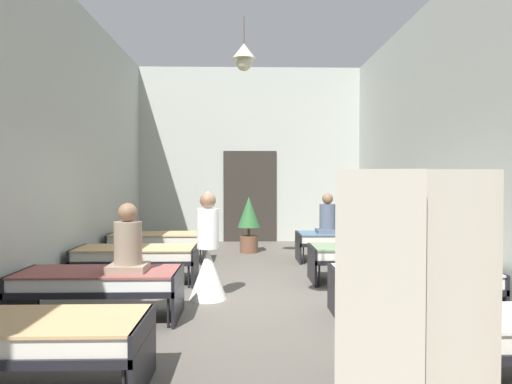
{
  "coord_description": "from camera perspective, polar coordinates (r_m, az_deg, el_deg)",
  "views": [
    {
      "loc": [
        -0.15,
        -6.44,
        1.65
      ],
      "look_at": [
        0.0,
        -0.47,
        1.49
      ],
      "focal_mm": 32.58,
      "sensor_mm": 36.0,
      "label": 1
    }
  ],
  "objects": [
    {
      "name": "room_shell",
      "position": [
        7.75,
        -0.34,
        6.42
      ],
      "size": [
        6.23,
        11.94,
        4.61
      ],
      "color": "#B2B7AD",
      "rests_on": "ground"
    },
    {
      "name": "bed_right_row_0",
      "position": [
        4.29,
        27.68,
        -15.0
      ],
      "size": [
        1.9,
        0.84,
        0.57
      ],
      "color": "black",
      "rests_on": "ground"
    },
    {
      "name": "patient_seated_primary",
      "position": [
        5.68,
        -15.45,
        -6.4
      ],
      "size": [
        0.44,
        0.44,
        0.8
      ],
      "color": "gray",
      "rests_on": "bed_left_row_1"
    },
    {
      "name": "bed_left_row_1",
      "position": [
        5.88,
        -18.7,
        -10.41
      ],
      "size": [
        1.9,
        0.84,
        0.57
      ],
      "color": "black",
      "rests_on": "ground"
    },
    {
      "name": "bed_left_row_0",
      "position": [
        4.16,
        -26.77,
        -15.54
      ],
      "size": [
        1.9,
        0.84,
        0.57
      ],
      "color": "black",
      "rests_on": "ground"
    },
    {
      "name": "ground_plane",
      "position": [
        6.66,
        -0.11,
        -13.22
      ],
      "size": [
        6.43,
        12.34,
        0.1
      ],
      "primitive_type": "cube",
      "color": "#59544C"
    },
    {
      "name": "potted_plant",
      "position": [
        10.46,
        -0.88,
        -3.5
      ],
      "size": [
        0.51,
        0.51,
        1.26
      ],
      "color": "brown",
      "rests_on": "ground"
    },
    {
      "name": "bed_right_row_1",
      "position": [
        5.97,
        18.63,
        -10.22
      ],
      "size": [
        1.9,
        0.84,
        0.57
      ],
      "color": "black",
      "rests_on": "ground"
    },
    {
      "name": "bed_left_row_2",
      "position": [
        7.68,
        -14.47,
        -7.56
      ],
      "size": [
        1.9,
        0.84,
        0.57
      ],
      "color": "black",
      "rests_on": "ground"
    },
    {
      "name": "privacy_screen",
      "position": [
        2.59,
        24.06,
        -16.56
      ],
      "size": [
        1.25,
        0.17,
        1.7
      ],
      "rotation": [
        0.0,
        0.0,
        0.04
      ],
      "color": "#BCB29E",
      "rests_on": "ground"
    },
    {
      "name": "bed_left_row_3",
      "position": [
        9.52,
        -11.88,
        -5.77
      ],
      "size": [
        1.9,
        0.84,
        0.57
      ],
      "color": "black",
      "rests_on": "ground"
    },
    {
      "name": "bed_right_row_3",
      "position": [
        9.58,
        10.76,
        -5.72
      ],
      "size": [
        1.9,
        0.84,
        0.57
      ],
      "color": "black",
      "rests_on": "ground"
    },
    {
      "name": "bed_right_row_2",
      "position": [
        7.76,
        13.76,
        -7.46
      ],
      "size": [
        1.9,
        0.84,
        0.57
      ],
      "color": "black",
      "rests_on": "ground"
    },
    {
      "name": "patient_seated_secondary",
      "position": [
        9.41,
        8.77,
        -3.22
      ],
      "size": [
        0.44,
        0.44,
        0.8
      ],
      "color": "#515B70",
      "rests_on": "bed_right_row_3"
    },
    {
      "name": "nurse_near_aisle",
      "position": [
        6.48,
        -5.91,
        -8.4
      ],
      "size": [
        0.52,
        0.52,
        1.49
      ],
      "rotation": [
        0.0,
        0.0,
        3.79
      ],
      "color": "white",
      "rests_on": "ground"
    }
  ]
}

